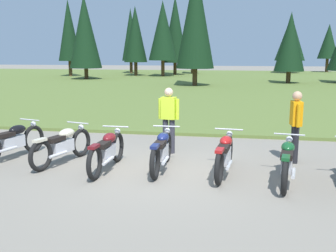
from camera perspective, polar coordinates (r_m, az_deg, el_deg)
The scene contains 11 objects.
ground_plane at distance 8.63m, azimuth -0.71°, elevation -6.60°, with size 140.00×140.00×0.00m, color gray.
grass_moorland at distance 34.02m, azimuth 7.56°, elevation 6.21°, with size 80.00×44.00×0.10m, color #5B7033.
forest_treeline at distance 38.45m, azimuth 10.39°, elevation 13.11°, with size 33.92×27.94×8.83m.
motorcycle_black at distance 10.33m, azimuth -21.34°, elevation -1.97°, with size 0.78×2.06×0.88m.
motorcycle_cream at distance 9.51m, azimuth -14.88°, elevation -2.62°, with size 0.78×2.05×0.88m.
motorcycle_maroon at distance 8.77m, azimuth -8.72°, elevation -3.48°, with size 0.62×2.10×0.88m.
motorcycle_navy at distance 8.70m, azimuth -0.90°, elevation -3.48°, with size 0.62×2.10×0.88m.
motorcycle_red at distance 8.44m, azimuth 8.12°, elevation -4.01°, with size 0.62×2.10×0.88m.
motorcycle_british_green at distance 8.16m, azimuth 16.69°, elevation -4.86°, with size 0.62×2.09×0.88m.
rider_near_row_end at distance 10.04m, azimuth 0.11°, elevation 1.38°, with size 0.54×0.27×1.67m.
rider_with_back_turned at distance 9.64m, azimuth 17.84°, elevation 0.50°, with size 0.25×0.55×1.67m.
Camera 1 is at (1.56, -8.10, 2.54)m, focal length 42.54 mm.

